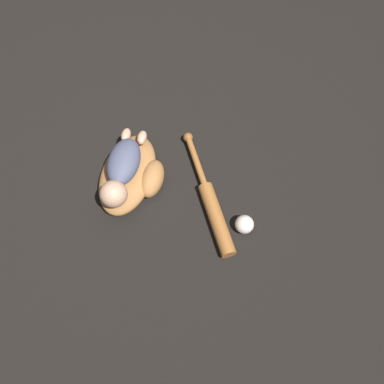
{
  "coord_description": "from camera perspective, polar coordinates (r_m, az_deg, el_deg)",
  "views": [
    {
      "loc": [
        0.61,
        0.44,
        1.33
      ],
      "look_at": [
        -0.01,
        0.31,
        0.07
      ],
      "focal_mm": 35.0,
      "sensor_mm": 36.0,
      "label": 1
    }
  ],
  "objects": [
    {
      "name": "ground_plane",
      "position": [
        1.53,
        -11.5,
        0.61
      ],
      "size": [
        6.0,
        6.0,
        0.0
      ],
      "primitive_type": "plane",
      "color": "black"
    },
    {
      "name": "baseball_glove",
      "position": [
        1.49,
        -9.16,
        2.63
      ],
      "size": [
        0.37,
        0.25,
        0.09
      ],
      "color": "#A8703D",
      "rests_on": "ground"
    },
    {
      "name": "baby_figure",
      "position": [
        1.4,
        -10.7,
        3.37
      ],
      "size": [
        0.36,
        0.12,
        0.1
      ],
      "color": "#4C516B",
      "rests_on": "baseball_glove"
    },
    {
      "name": "baseball_bat",
      "position": [
        1.44,
        3.04,
        -2.07
      ],
      "size": [
        0.5,
        0.3,
        0.06
      ],
      "color": "#9E602D",
      "rests_on": "ground"
    },
    {
      "name": "baseball",
      "position": [
        1.41,
        7.98,
        -4.9
      ],
      "size": [
        0.07,
        0.07,
        0.07
      ],
      "color": "silver",
      "rests_on": "ground"
    }
  ]
}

